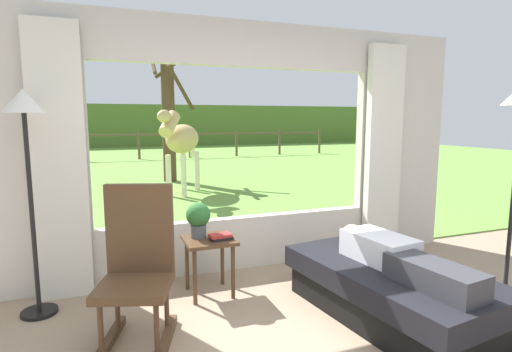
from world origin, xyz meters
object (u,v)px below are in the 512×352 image
Objects in this scene: potted_plant at (198,218)px; horse at (181,140)px; recliner_sofa at (389,291)px; side_table at (209,249)px; book_stack at (221,237)px; reclining_person at (395,256)px; pasture_tree at (169,116)px; rocking_chair at (138,267)px; floor_lamp_left at (26,135)px.

horse reaches higher than potted_plant.
recliner_sofa is 3.47× the size of side_table.
side_table is 2.44× the size of book_stack.
reclining_person is 1.69m from potted_plant.
book_stack is at bearing -36.31° from side_table.
potted_plant is at bearing -96.76° from pasture_tree.
side_table is 0.29m from potted_plant.
recliner_sofa is at bearing -36.90° from book_stack.
horse reaches higher than book_stack.
potted_plant is 0.18× the size of horse.
recliner_sofa is 1.48m from book_stack.
pasture_tree reaches higher than potted_plant.
pasture_tree is (0.63, 6.91, 1.10)m from book_stack.
rocking_chair is 5.75m from horse.
floor_lamp_left is (-0.74, 0.69, 0.91)m from rocking_chair.
rocking_chair reaches higher than reclining_person.
potted_plant is 5.01m from horse.
recliner_sofa is at bearing 82.36° from reclining_person.
horse reaches higher than side_table.
reclining_person is (-0.00, -0.05, 0.30)m from recliner_sofa.
side_table is 0.16m from book_stack.
floor_lamp_left is 0.56× the size of pasture_tree.
horse is at bearing 87.77° from recliner_sofa.
pasture_tree is (0.04, 1.86, 0.49)m from horse.
recliner_sofa is 5.64× the size of potted_plant.
floor_lamp_left reaches higher than potted_plant.
book_stack is (0.75, 0.50, -0.00)m from rocking_chair.
side_table reaches higher than recliner_sofa.
potted_plant is 0.18× the size of floor_lamp_left.
rocking_chair reaches higher than book_stack.
floor_lamp_left reaches higher than recliner_sofa.
pasture_tree is (0.72, 6.84, 1.22)m from side_table.
horse is (-0.56, 5.97, 0.63)m from reclining_person.
rocking_chair is (-1.90, 0.41, 0.02)m from reclining_person.
pasture_tree is (-0.52, 7.83, 1.12)m from reclining_person.
pasture_tree reaches higher than reclining_person.
potted_plant is (-1.32, 0.99, 0.48)m from recliner_sofa.
floor_lamp_left is (-1.49, 0.18, 0.91)m from book_stack.
horse is (2.08, 4.87, -0.30)m from floor_lamp_left.
floor_lamp_left is 5.31m from horse.
rocking_chair is at bearing -132.70° from potted_plant.
reclining_person is at bearing -38.21° from potted_plant.
horse is (0.59, 5.05, 0.61)m from book_stack.
floor_lamp_left is (-2.64, 1.05, 1.24)m from recliner_sofa.
rocking_chair is (-1.90, 0.36, 0.33)m from recliner_sofa.
horse is (0.76, 4.93, 0.45)m from potted_plant.
pasture_tree is (2.12, 6.73, 0.19)m from floor_lamp_left.
pasture_tree is (1.38, 7.41, 1.10)m from rocking_chair.
book_stack is at bearing -36.57° from potted_plant.
reclining_person is 1.95m from rocking_chair.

